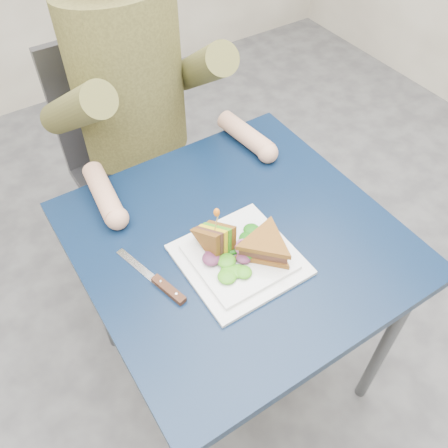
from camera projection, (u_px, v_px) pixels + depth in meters
ground at (233, 366)px, 1.72m from camera, size 4.00×4.00×0.00m
table at (237, 256)px, 1.23m from camera, size 0.75×0.75×0.73m
chair at (130, 148)px, 1.69m from camera, size 0.42×0.40×0.93m
diner at (128, 67)px, 1.35m from camera, size 0.54×0.59×0.74m
plate at (239, 259)px, 1.11m from camera, size 0.26×0.26×0.02m
sandwich_flat at (265, 246)px, 1.09m from camera, size 0.21×0.21×0.05m
sandwich_upright at (217, 240)px, 1.09m from camera, size 0.08×0.12×0.12m
fork at (193, 274)px, 1.09m from camera, size 0.04×0.18×0.01m
knife at (162, 285)px, 1.07m from camera, size 0.08×0.22×0.02m
toothpick at (217, 221)px, 1.05m from camera, size 0.01×0.01×0.06m
toothpick_frill at (217, 212)px, 1.02m from camera, size 0.01×0.01×0.02m
lettuce_spill at (239, 249)px, 1.10m from camera, size 0.15×0.13×0.02m
onion_ring at (243, 247)px, 1.10m from camera, size 0.04×0.04×0.02m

